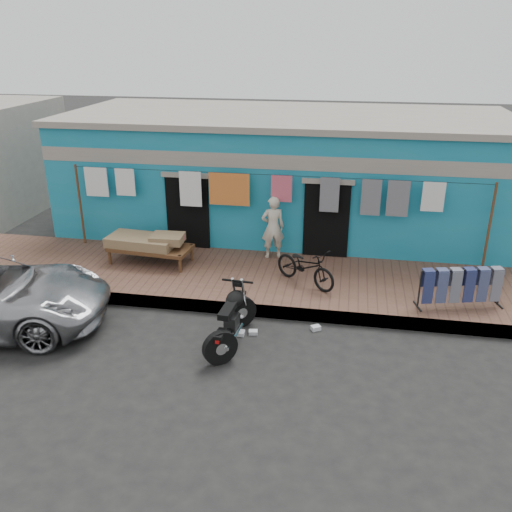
{
  "coord_description": "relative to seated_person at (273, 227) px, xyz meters",
  "views": [
    {
      "loc": [
        1.8,
        -8.13,
        5.42
      ],
      "look_at": [
        0.0,
        2.0,
        1.15
      ],
      "focal_mm": 38.0,
      "sensor_mm": 36.0,
      "label": 1
    }
  ],
  "objects": [
    {
      "name": "jeans_rack",
      "position": [
        4.1,
        -1.89,
        -0.35
      ],
      "size": [
        1.93,
        1.18,
        0.85
      ],
      "primitive_type": null,
      "rotation": [
        0.0,
        0.0,
        0.24
      ],
      "color": "black",
      "rests_on": "sidewalk"
    },
    {
      "name": "litter_a",
      "position": [
        0.12,
        -3.31,
        -0.99
      ],
      "size": [
        0.19,
        0.16,
        0.07
      ],
      "primitive_type": "cube",
      "rotation": [
        0.0,
        0.0,
        0.16
      ],
      "color": "silver",
      "rests_on": "ground"
    },
    {
      "name": "bicycle",
      "position": [
        0.93,
        -1.4,
        -0.26
      ],
      "size": [
        1.63,
        1.39,
        1.04
      ],
      "primitive_type": "imported",
      "rotation": [
        0.0,
        0.0,
        0.95
      ],
      "color": "black",
      "rests_on": "sidewalk"
    },
    {
      "name": "charpoy",
      "position": [
        -2.84,
        -0.82,
        -0.43
      ],
      "size": [
        2.23,
        1.35,
        0.69
      ],
      "primitive_type": null,
      "rotation": [
        0.0,
        0.0,
        -0.09
      ],
      "color": "brown",
      "rests_on": "sidewalk"
    },
    {
      "name": "sidewalk",
      "position": [
        -0.03,
        -1.15,
        -0.9
      ],
      "size": [
        28.0,
        3.0,
        0.25
      ],
      "primitive_type": "cube",
      "color": "brown",
      "rests_on": "ground"
    },
    {
      "name": "litter_c",
      "position": [
        -0.11,
        -3.38,
        -0.99
      ],
      "size": [
        0.14,
        0.18,
        0.07
      ],
      "primitive_type": "cube",
      "rotation": [
        0.0,
        0.0,
        1.58
      ],
      "color": "silver",
      "rests_on": "ground"
    },
    {
      "name": "ground",
      "position": [
        -0.03,
        -4.15,
        -1.03
      ],
      "size": [
        80.0,
        80.0,
        0.0
      ],
      "primitive_type": "plane",
      "color": "black",
      "rests_on": "ground"
    },
    {
      "name": "litter_b",
      "position": [
        1.3,
        -2.95,
        -0.98
      ],
      "size": [
        0.22,
        0.2,
        0.09
      ],
      "primitive_type": "cube",
      "rotation": [
        0.0,
        0.0,
        0.55
      ],
      "color": "silver",
      "rests_on": "ground"
    },
    {
      "name": "curb",
      "position": [
        -0.03,
        -2.6,
        -0.9
      ],
      "size": [
        28.0,
        0.1,
        0.25
      ],
      "primitive_type": "cube",
      "color": "gray",
      "rests_on": "ground"
    },
    {
      "name": "seated_person",
      "position": [
        0.0,
        0.0,
        0.0
      ],
      "size": [
        0.65,
        0.53,
        1.56
      ],
      "primitive_type": "imported",
      "rotation": [
        0.0,
        0.0,
        3.45
      ],
      "color": "beige",
      "rests_on": "sidewalk"
    },
    {
      "name": "building",
      "position": [
        -0.03,
        2.84,
        0.66
      ],
      "size": [
        12.2,
        5.2,
        3.36
      ],
      "color": "#14799A",
      "rests_on": "ground"
    },
    {
      "name": "motorcycle",
      "position": [
        -0.22,
        -3.72,
        -0.48
      ],
      "size": [
        0.84,
        1.78,
        1.1
      ],
      "primitive_type": null,
      "rotation": [
        0.0,
        0.0,
        -0.07
      ],
      "color": "black",
      "rests_on": "ground"
    },
    {
      "name": "clothesline",
      "position": [
        -0.27,
        0.1,
        0.79
      ],
      "size": [
        10.06,
        0.06,
        2.1
      ],
      "color": "brown",
      "rests_on": "sidewalk"
    }
  ]
}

